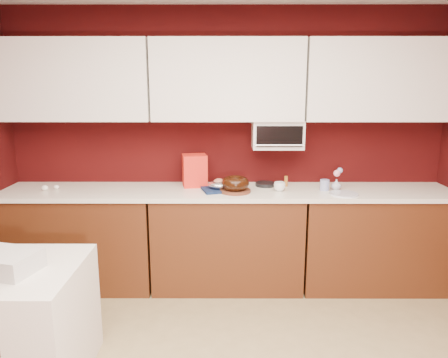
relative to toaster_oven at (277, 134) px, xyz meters
The scene contains 29 objects.
wall_back 0.49m from the toaster_oven, 162.14° to the left, with size 4.00×0.02×2.50m, color #340707.
base_cabinet_left 2.02m from the toaster_oven, behind, with size 1.31×0.58×0.86m, color #4E250F.
base_cabinet_center 1.06m from the toaster_oven, 159.86° to the right, with size 1.31×0.58×0.86m, color #4E250F.
base_cabinet_right 1.30m from the toaster_oven, 10.58° to the right, with size 1.31×0.58×0.86m, color #4E250F.
countertop 0.69m from the toaster_oven, 159.86° to the right, with size 4.00×0.62×0.04m, color white.
upper_cabinet_left 1.85m from the toaster_oven, behind, with size 1.31×0.33×0.70m, color white.
upper_cabinet_center 0.65m from the toaster_oven, behind, with size 1.31×0.33×0.70m, color white.
upper_cabinet_right 1.00m from the toaster_oven, ahead, with size 1.31×0.33×0.70m, color white.
toaster_oven is the anchor object (origin of this frame).
toaster_oven_door 0.16m from the toaster_oven, 90.00° to the right, with size 0.40×0.02×0.18m, color black.
toaster_oven_handle 0.19m from the toaster_oven, 90.00° to the right, with size 0.02×0.02×0.42m, color silver.
dining_table 2.59m from the toaster_oven, 140.87° to the right, with size 1.00×0.80×0.75m, color silver.
cake_base 0.65m from the toaster_oven, 146.25° to the right, with size 0.26×0.26×0.02m, color #5E2E1C.
bundt_cake 0.61m from the toaster_oven, 146.25° to the right, with size 0.24×0.24×0.10m, color black.
navy_towel 0.73m from the toaster_oven, 159.20° to the right, with size 0.28×0.24×0.02m, color #122245.
foil_ham_nest 0.70m from the toaster_oven, 159.20° to the right, with size 0.19×0.16×0.07m, color white.
roasted_ham 0.69m from the toaster_oven, 159.20° to the right, with size 0.09×0.08×0.06m, color #B76B53.
pandoro_box 0.82m from the toaster_oven, behind, with size 0.21×0.19×0.29m, color red.
dark_pan 0.47m from the toaster_oven, behind, with size 0.18×0.18×0.03m, color black.
coffee_mug 0.47m from the toaster_oven, 88.32° to the right, with size 0.09×0.09×0.10m, color silver.
blue_jar 0.62m from the toaster_oven, 23.66° to the right, with size 0.08×0.08×0.10m, color navy.
flower_vase 0.68m from the toaster_oven, 16.96° to the right, with size 0.07×0.07×0.11m, color #ACB0C3.
flower_pink 0.63m from the toaster_oven, 16.96° to the right, with size 0.06×0.06×0.06m, color pink.
flower_blue 0.64m from the toaster_oven, 14.12° to the right, with size 0.05×0.05×0.05m, color #869BD6.
china_plate 0.79m from the toaster_oven, 32.02° to the right, with size 0.24×0.24×0.01m, color silver.
amber_bottle 0.44m from the toaster_oven, 19.76° to the right, with size 0.03×0.03×0.10m, color #96591B.
egg_left 2.12m from the toaster_oven, behind, with size 0.06×0.05×0.05m, color white.
egg_right 2.03m from the toaster_oven, behind, with size 0.05×0.04×0.04m, color white.
newspaper_stack 2.40m from the toaster_oven, 138.18° to the right, with size 0.33×0.27×0.12m, color beige.
Camera 1 is at (-0.02, -1.82, 1.83)m, focal length 35.00 mm.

